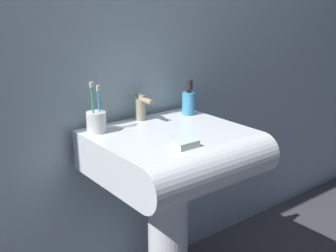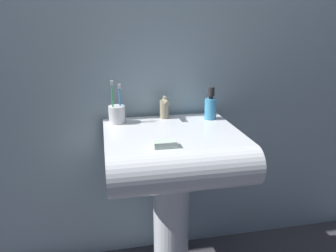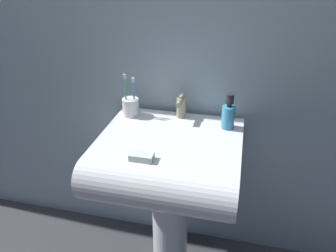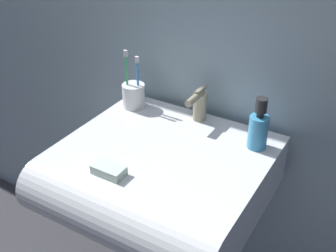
# 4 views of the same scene
# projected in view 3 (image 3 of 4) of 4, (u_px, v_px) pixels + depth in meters

# --- Properties ---
(wall_back) EXTENTS (5.00, 0.05, 2.40)m
(wall_back) POSITION_uv_depth(u_px,v_px,m) (186.00, 8.00, 1.32)
(wall_back) COLOR #9EB7C1
(wall_back) RESTS_ON ground
(sink_pedestal) EXTENTS (0.16, 0.16, 0.60)m
(sink_pedestal) POSITION_uv_depth(u_px,v_px,m) (170.00, 222.00, 1.51)
(sink_pedestal) COLOR white
(sink_pedestal) RESTS_ON ground
(sink_basin) EXTENTS (0.56, 0.53, 0.15)m
(sink_basin) POSITION_uv_depth(u_px,v_px,m) (167.00, 161.00, 1.28)
(sink_basin) COLOR white
(sink_basin) RESTS_ON sink_pedestal
(faucet) EXTENTS (0.04, 0.11, 0.11)m
(faucet) POSITION_uv_depth(u_px,v_px,m) (181.00, 106.00, 1.42)
(faucet) COLOR tan
(faucet) RESTS_ON sink_basin
(toothbrush_cup) EXTENTS (0.07, 0.07, 0.19)m
(toothbrush_cup) POSITION_uv_depth(u_px,v_px,m) (131.00, 106.00, 1.45)
(toothbrush_cup) COLOR white
(toothbrush_cup) RESTS_ON sink_basin
(soap_bottle) EXTENTS (0.05, 0.05, 0.15)m
(soap_bottle) POSITION_uv_depth(u_px,v_px,m) (228.00, 115.00, 1.33)
(soap_bottle) COLOR #3F99CC
(soap_bottle) RESTS_ON sink_basin
(bar_soap) EXTENTS (0.08, 0.05, 0.02)m
(bar_soap) POSITION_uv_depth(u_px,v_px,m) (142.00, 157.00, 1.15)
(bar_soap) COLOR silver
(bar_soap) RESTS_ON sink_basin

